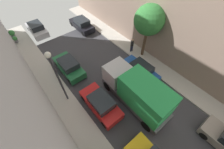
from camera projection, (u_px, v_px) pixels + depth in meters
ground at (152, 119)px, 12.13m from camera, size 32.00×32.00×0.00m
sidewalk_right at (186, 88)px, 14.10m from camera, size 2.00×44.00×0.15m
parked_car_left_3 at (101, 104)px, 12.29m from camera, size 1.78×4.20×1.57m
parked_car_left_4 at (69, 66)px, 15.11m from camera, size 1.78×4.20×1.57m
parked_car_left_5 at (37, 29)px, 19.62m from camera, size 1.78×4.20×1.57m
parked_car_right_2 at (140, 70)px, 14.73m from camera, size 1.78×4.20×1.57m
parked_car_right_3 at (82, 24)px, 20.36m from camera, size 1.78×4.20×1.57m
delivery_truck at (137, 92)px, 11.80m from camera, size 2.26×6.60×3.38m
pedestrian at (132, 45)px, 16.86m from camera, size 0.40×0.36×1.72m
street_tree_1 at (149, 20)px, 13.85m from camera, size 3.02×3.02×5.90m
potted_plant_1 at (12, 33)px, 19.06m from camera, size 0.73×0.73×0.94m
potted_plant_4 at (15, 39)px, 18.32m from camera, size 0.53×0.53×0.85m
lamp_post at (56, 72)px, 10.43m from camera, size 0.44×0.44×5.63m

